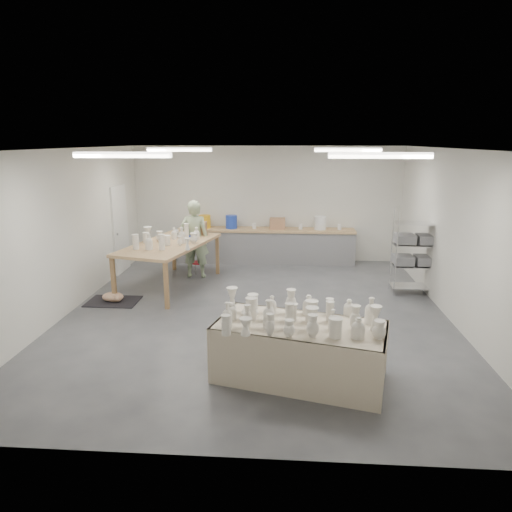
# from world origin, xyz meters

# --- Properties ---
(room) EXTENTS (8.00, 8.02, 3.00)m
(room) POSITION_xyz_m (-0.11, 0.08, 2.06)
(room) COLOR #424449
(room) RESTS_ON ground
(back_counter) EXTENTS (4.60, 0.60, 1.24)m
(back_counter) POSITION_xyz_m (-0.01, 3.68, 0.49)
(back_counter) COLOR #AB7953
(back_counter) RESTS_ON ground
(wire_shelf) EXTENTS (0.88, 0.48, 1.80)m
(wire_shelf) POSITION_xyz_m (3.20, 1.40, 0.92)
(wire_shelf) COLOR silver
(wire_shelf) RESTS_ON ground
(drying_table) EXTENTS (2.42, 1.60, 1.15)m
(drying_table) POSITION_xyz_m (0.74, -2.34, 0.44)
(drying_table) COLOR olive
(drying_table) RESTS_ON ground
(work_table) EXTENTS (1.92, 2.87, 1.32)m
(work_table) POSITION_xyz_m (-1.95, 1.54, 0.98)
(work_table) COLOR #AB7953
(work_table) RESTS_ON ground
(rug) EXTENTS (1.00, 0.70, 0.02)m
(rug) POSITION_xyz_m (-2.90, 0.42, 0.01)
(rug) COLOR black
(rug) RESTS_ON ground
(cat) EXTENTS (0.51, 0.44, 0.18)m
(cat) POSITION_xyz_m (-2.88, 0.41, 0.11)
(cat) COLOR white
(cat) RESTS_ON rug
(potter) EXTENTS (0.67, 0.44, 1.82)m
(potter) POSITION_xyz_m (-1.58, 2.25, 0.91)
(potter) COLOR #95A781
(potter) RESTS_ON ground
(red_stool) EXTENTS (0.38, 0.38, 0.29)m
(red_stool) POSITION_xyz_m (-1.58, 2.52, 0.26)
(red_stool) COLOR #B31923
(red_stool) RESTS_ON ground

